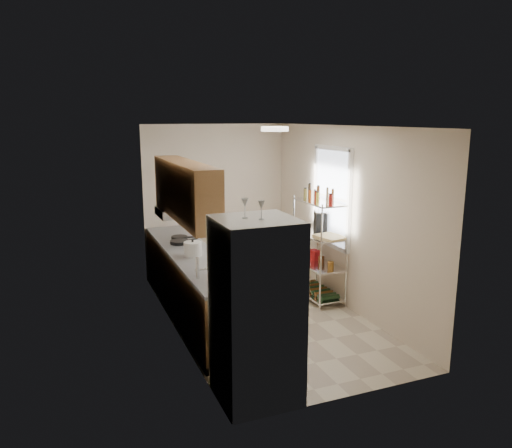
{
  "coord_description": "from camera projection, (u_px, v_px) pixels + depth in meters",
  "views": [
    {
      "loc": [
        -2.54,
        -6.01,
        2.72
      ],
      "look_at": [
        -0.03,
        0.25,
        1.26
      ],
      "focal_mm": 35.0,
      "sensor_mm": 36.0,
      "label": 1
    }
  ],
  "objects": [
    {
      "name": "refrigerator",
      "position": [
        256.0,
        311.0,
        4.77
      ],
      "size": [
        0.74,
        0.74,
        1.8
      ],
      "primitive_type": "cube",
      "color": "silver",
      "rests_on": "ground"
    },
    {
      "name": "window",
      "position": [
        332.0,
        197.0,
        7.39
      ],
      "size": [
        0.06,
        1.0,
        1.46
      ],
      "primitive_type": "cube",
      "color": "white",
      "rests_on": "room"
    },
    {
      "name": "wine_glass_b",
      "position": [
        261.0,
        210.0,
        4.52
      ],
      "size": [
        0.06,
        0.06,
        0.17
      ],
      "primitive_type": null,
      "color": "silver",
      "rests_on": "refrigerator"
    },
    {
      "name": "rice_cooker",
      "position": [
        193.0,
        249.0,
        6.63
      ],
      "size": [
        0.24,
        0.24,
        0.19
      ],
      "primitive_type": "cylinder",
      "color": "silver",
      "rests_on": "counter_run"
    },
    {
      "name": "counter_run",
      "position": [
        192.0,
        283.0,
        6.92
      ],
      "size": [
        0.63,
        3.51,
        0.9
      ],
      "color": "#A57846",
      "rests_on": "ground"
    },
    {
      "name": "storage_bag",
      "position": [
        315.0,
        255.0,
        7.65
      ],
      "size": [
        0.12,
        0.15,
        0.16
      ],
      "primitive_type": "cube",
      "rotation": [
        0.0,
        0.0,
        0.15
      ],
      "color": "#AC1518",
      "rests_on": "bakers_rack"
    },
    {
      "name": "bakers_rack",
      "position": [
        320.0,
        228.0,
        7.35
      ],
      "size": [
        0.45,
        0.9,
        1.73
      ],
      "color": "silver",
      "rests_on": "ground"
    },
    {
      "name": "wine_glass_a",
      "position": [
        245.0,
        208.0,
        4.58
      ],
      "size": [
        0.07,
        0.07,
        0.18
      ],
      "primitive_type": null,
      "color": "silver",
      "rests_on": "refrigerator"
    },
    {
      "name": "frying_pan_small",
      "position": [
        179.0,
        238.0,
        7.54
      ],
      "size": [
        0.27,
        0.27,
        0.05
      ],
      "primitive_type": "cylinder",
      "rotation": [
        0.0,
        0.0,
        -0.12
      ],
      "color": "black",
      "rests_on": "counter_run"
    },
    {
      "name": "espresso_machine",
      "position": [
        320.0,
        221.0,
        7.6
      ],
      "size": [
        0.25,
        0.3,
        0.3
      ],
      "primitive_type": "cube",
      "rotation": [
        0.0,
        0.0,
        -0.35
      ],
      "color": "black",
      "rests_on": "bakers_rack"
    },
    {
      "name": "cutting_board",
      "position": [
        331.0,
        237.0,
        7.17
      ],
      "size": [
        0.42,
        0.5,
        0.03
      ],
      "primitive_type": "cube",
      "rotation": [
        0.0,
        0.0,
        0.19
      ],
      "color": "tan",
      "rests_on": "bakers_rack"
    },
    {
      "name": "room",
      "position": [
        265.0,
        225.0,
        6.67
      ],
      "size": [
        2.52,
        4.42,
        2.62
      ],
      "color": "beige",
      "rests_on": "ground"
    },
    {
      "name": "range_hood",
      "position": [
        176.0,
        212.0,
        7.11
      ],
      "size": [
        0.5,
        0.6,
        0.12
      ],
      "primitive_type": "cube",
      "color": "#B7BABC",
      "rests_on": "room"
    },
    {
      "name": "upper_cabinets",
      "position": [
        185.0,
        190.0,
        6.27
      ],
      "size": [
        0.33,
        2.2,
        0.72
      ],
      "primitive_type": "cube",
      "color": "#A57846",
      "rests_on": "room"
    },
    {
      "name": "ceiling_dome",
      "position": [
        275.0,
        129.0,
        6.13
      ],
      "size": [
        0.34,
        0.34,
        0.05
      ],
      "primitive_type": "cylinder",
      "color": "white",
      "rests_on": "room"
    },
    {
      "name": "frying_pan_large",
      "position": [
        180.0,
        242.0,
        7.28
      ],
      "size": [
        0.36,
        0.36,
        0.05
      ],
      "primitive_type": "cylinder",
      "rotation": [
        0.0,
        0.0,
        0.35
      ],
      "color": "black",
      "rests_on": "counter_run"
    }
  ]
}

